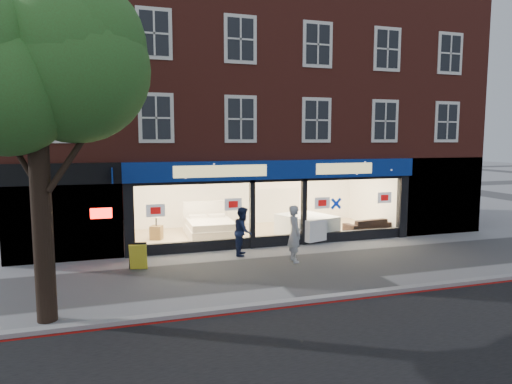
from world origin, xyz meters
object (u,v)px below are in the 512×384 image
sofa (367,225)px  pedestrian_blue (243,231)px  pedestrian_grey (295,233)px  display_bed (210,227)px  a_board (138,256)px  mattress_stack (307,225)px

sofa → pedestrian_blue: (-6.05, -1.77, 0.46)m
pedestrian_blue → pedestrian_grey: bearing=-111.1°
display_bed → pedestrian_blue: size_ratio=1.37×
a_board → pedestrian_grey: pedestrian_grey is taller
mattress_stack → sofa: mattress_stack is taller
sofa → a_board: 10.01m
sofa → a_board: size_ratio=2.41×
a_board → pedestrian_blue: pedestrian_blue is taller
mattress_stack → pedestrian_blue: pedestrian_blue is taller
sofa → a_board: a_board is taller
sofa → pedestrian_blue: pedestrian_blue is taller
pedestrian_grey → pedestrian_blue: size_ratio=1.11×
mattress_stack → a_board: 7.38m
sofa → pedestrian_blue: 6.32m
pedestrian_blue → display_bed: bearing=33.0°
mattress_stack → pedestrian_blue: (-3.26, -1.86, 0.33)m
mattress_stack → a_board: mattress_stack is taller
display_bed → mattress_stack: size_ratio=0.89×
pedestrian_grey → pedestrian_blue: (-1.40, 1.35, -0.09)m
display_bed → pedestrian_blue: pedestrian_blue is taller
a_board → mattress_stack: bearing=33.1°
display_bed → sofa: display_bed is taller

